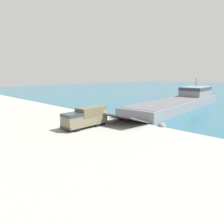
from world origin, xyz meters
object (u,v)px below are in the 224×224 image
object	(u,v)px
landing_craft	(182,100)
cargo_crate	(62,127)
mooring_bollard	(106,114)
military_truck	(85,117)
soldier_on_ramp	(78,119)

from	to	relation	value
landing_craft	cargo_crate	world-z (taller)	landing_craft
mooring_bollard	military_truck	bearing A→B (deg)	-62.94
soldier_on_ramp	cargo_crate	world-z (taller)	soldier_on_ramp
landing_craft	soldier_on_ramp	world-z (taller)	landing_craft
landing_craft	military_truck	bearing A→B (deg)	-96.14
military_truck	landing_craft	bearing A→B (deg)	177.58
military_truck	mooring_bollard	distance (m)	9.67
landing_craft	military_truck	distance (m)	30.97
military_truck	mooring_bollard	bearing A→B (deg)	-154.89
cargo_crate	soldier_on_ramp	bearing A→B (deg)	100.00
military_truck	soldier_on_ramp	size ratio (longest dim) A/B	4.42
mooring_bollard	cargo_crate	distance (m)	12.00
landing_craft	cargo_crate	size ratio (longest dim) A/B	68.85
landing_craft	cargo_crate	xyz separation A→B (m)	(-1.96, -34.13, -1.38)
cargo_crate	landing_craft	bearing A→B (deg)	86.71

